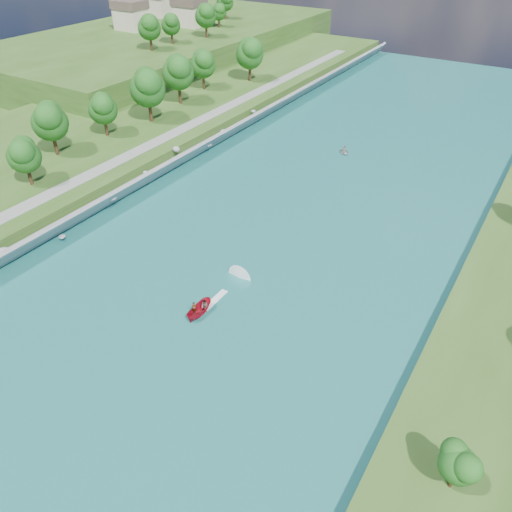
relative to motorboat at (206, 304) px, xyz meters
The scene contains 11 objects.
ground 3.00m from the motorboat, 145.23° to the right, with size 260.00×260.00×0.00m, color #2D5119.
river_water 18.52m from the motorboat, 97.36° to the left, with size 55.00×240.00×0.10m, color #175B59.
berm_west 55.50m from the motorboat, 160.69° to the left, with size 45.00×240.00×3.50m, color #2D5119.
ridge_west 126.22m from the motorboat, 132.27° to the left, with size 60.00×120.00×9.00m, color #2D5119.
riprap_bank 33.35m from the motorboat, 147.87° to the left, with size 3.70×236.00×4.37m.
riverside_path 39.50m from the motorboat, 152.24° to the left, with size 3.00×200.00×0.10m, color gray.
ridge_houses 134.60m from the motorboat, 132.79° to the left, with size 29.50×29.50×8.40m.
trees_west 46.96m from the motorboat, 166.57° to the left, with size 17.44×146.56×13.15m.
trees_ridge 114.63m from the motorboat, 128.05° to the left, with size 18.18×53.98×10.94m.
motorboat is the anchor object (origin of this frame).
raft 52.93m from the motorboat, 95.11° to the left, with size 3.73×3.84×1.52m.
Camera 1 is at (32.38, -34.91, 41.06)m, focal length 35.00 mm.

